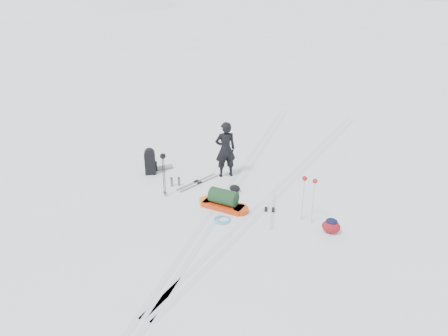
{
  "coord_description": "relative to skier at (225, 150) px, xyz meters",
  "views": [
    {
      "loc": [
        4.08,
        -10.11,
        5.94
      ],
      "look_at": [
        -0.04,
        0.07,
        0.95
      ],
      "focal_mm": 35.0,
      "sensor_mm": 36.0,
      "label": 1
    }
  ],
  "objects": [
    {
      "name": "thermos_pair",
      "position": [
        -1.14,
        -1.23,
        -0.76
      ],
      "size": [
        0.27,
        0.21,
        0.29
      ],
      "rotation": [
        0.0,
        0.0,
        -0.2
      ],
      "color": "#5C5E64",
      "rests_on": "ground"
    },
    {
      "name": "skier",
      "position": [
        0.0,
        0.0,
        0.0
      ],
      "size": [
        0.78,
        0.73,
        1.79
      ],
      "primitive_type": "imported",
      "rotation": [
        0.0,
        0.0,
        3.79
      ],
      "color": "black",
      "rests_on": "ground"
    },
    {
      "name": "touring_skis_white",
      "position": [
        1.94,
        -1.62,
        -0.88
      ],
      "size": [
        0.73,
        1.96,
        0.07
      ],
      "rotation": [
        0.0,
        0.0,
        -1.34
      ],
      "color": "white",
      "rests_on": "ground"
    },
    {
      "name": "stuff_sack",
      "position": [
        0.66,
        -0.89,
        -0.79
      ],
      "size": [
        0.33,
        0.25,
        0.2
      ],
      "rotation": [
        0.0,
        0.0,
        0.02
      ],
      "color": "black",
      "rests_on": "ground"
    },
    {
      "name": "rope_coil",
      "position": [
        0.95,
        -2.55,
        -0.87
      ],
      "size": [
        0.48,
        0.48,
        0.05
      ],
      "rotation": [
        0.0,
        0.0,
        -0.06
      ],
      "color": "#5BACDE",
      "rests_on": "ground"
    },
    {
      "name": "expedition_rucksack",
      "position": [
        -2.23,
        -0.71,
        -0.5
      ],
      "size": [
        0.69,
        0.89,
        0.86
      ],
      "rotation": [
        0.0,
        0.0,
        0.5
      ],
      "color": "black",
      "rests_on": "ground"
    },
    {
      "name": "touring_skis_grey",
      "position": [
        -0.59,
        -0.8,
        -0.88
      ],
      "size": [
        0.8,
        1.55,
        0.06
      ],
      "rotation": [
        0.0,
        0.0,
        1.19
      ],
      "color": "gray",
      "rests_on": "ground"
    },
    {
      "name": "ski_tracks",
      "position": [
        1.18,
        -0.6,
        -0.89
      ],
      "size": [
        3.38,
        17.97,
        0.01
      ],
      "color": "silver",
      "rests_on": "ground"
    },
    {
      "name": "ski_poles_silver",
      "position": [
        2.97,
        -1.76,
        0.16
      ],
      "size": [
        0.4,
        0.18,
        1.26
      ],
      "rotation": [
        0.0,
        0.0,
        -0.02
      ],
      "color": "#B3B7BB",
      "rests_on": "ground"
    },
    {
      "name": "pulk_sled",
      "position": [
        0.72,
        -1.94,
        -0.68
      ],
      "size": [
        1.5,
        0.59,
        0.56
      ],
      "rotation": [
        0.0,
        0.0,
        -0.1
      ],
      "color": "red",
      "rests_on": "ground"
    },
    {
      "name": "ground",
      "position": [
        0.57,
        -1.48,
        -0.89
      ],
      "size": [
        200.0,
        200.0,
        0.0
      ],
      "primitive_type": "plane",
      "color": "white",
      "rests_on": "ground"
    },
    {
      "name": "ski_poles_black",
      "position": [
        -1.11,
        -1.9,
        0.18
      ],
      "size": [
        0.19,
        0.16,
        1.32
      ],
      "rotation": [
        0.0,
        0.0,
        0.43
      ],
      "color": "black",
      "rests_on": "ground"
    },
    {
      "name": "small_daypack",
      "position": [
        3.65,
        -2.06,
        -0.7
      ],
      "size": [
        0.5,
        0.4,
        0.39
      ],
      "rotation": [
        0.0,
        0.0,
        0.12
      ],
      "color": "maroon",
      "rests_on": "ground"
    }
  ]
}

